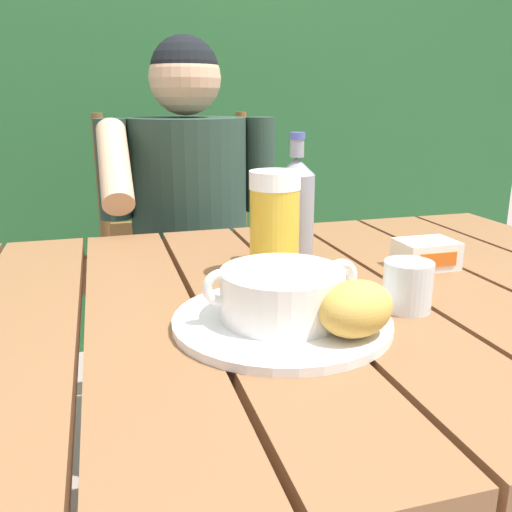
{
  "coord_description": "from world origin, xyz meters",
  "views": [
    {
      "loc": [
        -0.21,
        -0.76,
        1.07
      ],
      "look_at": [
        0.01,
        -0.01,
        0.85
      ],
      "focal_mm": 38.47,
      "sensor_mm": 36.0,
      "label": 1
    }
  ],
  "objects_px": {
    "serving_plate": "(282,321)",
    "beer_bottle": "(296,209)",
    "butter_tub": "(426,254)",
    "bread_roll": "(356,309)",
    "water_glass_small": "(407,286)",
    "beer_glass": "(274,224)",
    "table_knife": "(367,292)",
    "chair_near_diner": "(184,284)",
    "person_eating": "(191,230)",
    "soup_bowl": "(282,292)"
  },
  "relations": [
    {
      "from": "bread_roll",
      "to": "table_knife",
      "type": "xyz_separation_m",
      "value": [
        0.1,
        0.15,
        -0.04
      ]
    },
    {
      "from": "person_eating",
      "to": "table_knife",
      "type": "height_order",
      "value": "person_eating"
    },
    {
      "from": "person_eating",
      "to": "beer_glass",
      "type": "relative_size",
      "value": 6.84
    },
    {
      "from": "beer_bottle",
      "to": "butter_tub",
      "type": "height_order",
      "value": "beer_bottle"
    },
    {
      "from": "person_eating",
      "to": "water_glass_small",
      "type": "height_order",
      "value": "person_eating"
    },
    {
      "from": "chair_near_diner",
      "to": "soup_bowl",
      "type": "xyz_separation_m",
      "value": [
        -0.01,
        -1.01,
        0.32
      ]
    },
    {
      "from": "soup_bowl",
      "to": "beer_bottle",
      "type": "relative_size",
      "value": 0.91
    },
    {
      "from": "serving_plate",
      "to": "bread_roll",
      "type": "height_order",
      "value": "bread_roll"
    },
    {
      "from": "person_eating",
      "to": "table_knife",
      "type": "bearing_deg",
      "value": -78.21
    },
    {
      "from": "soup_bowl",
      "to": "beer_glass",
      "type": "bearing_deg",
      "value": 75.01
    },
    {
      "from": "soup_bowl",
      "to": "water_glass_small",
      "type": "xyz_separation_m",
      "value": [
        0.19,
        0.0,
        -0.01
      ]
    },
    {
      "from": "soup_bowl",
      "to": "beer_glass",
      "type": "xyz_separation_m",
      "value": [
        0.06,
        0.21,
        0.04
      ]
    },
    {
      "from": "bread_roll",
      "to": "water_glass_small",
      "type": "bearing_deg",
      "value": 34.7
    },
    {
      "from": "chair_near_diner",
      "to": "beer_bottle",
      "type": "distance_m",
      "value": 0.84
    },
    {
      "from": "serving_plate",
      "to": "beer_glass",
      "type": "height_order",
      "value": "beer_glass"
    },
    {
      "from": "chair_near_diner",
      "to": "person_eating",
      "type": "relative_size",
      "value": 0.84
    },
    {
      "from": "serving_plate",
      "to": "bread_roll",
      "type": "distance_m",
      "value": 0.11
    },
    {
      "from": "person_eating",
      "to": "bread_roll",
      "type": "height_order",
      "value": "person_eating"
    },
    {
      "from": "bread_roll",
      "to": "beer_glass",
      "type": "distance_m",
      "value": 0.29
    },
    {
      "from": "soup_bowl",
      "to": "beer_bottle",
      "type": "bearing_deg",
      "value": 66.77
    },
    {
      "from": "water_glass_small",
      "to": "bread_roll",
      "type": "bearing_deg",
      "value": -145.3
    },
    {
      "from": "soup_bowl",
      "to": "beer_bottle",
      "type": "distance_m",
      "value": 0.3
    },
    {
      "from": "serving_plate",
      "to": "beer_bottle",
      "type": "xyz_separation_m",
      "value": [
        0.12,
        0.27,
        0.1
      ]
    },
    {
      "from": "beer_glass",
      "to": "beer_bottle",
      "type": "distance_m",
      "value": 0.09
    },
    {
      "from": "beer_glass",
      "to": "soup_bowl",
      "type": "bearing_deg",
      "value": -104.99
    },
    {
      "from": "bread_roll",
      "to": "beer_glass",
      "type": "bearing_deg",
      "value": 92.53
    },
    {
      "from": "serving_plate",
      "to": "butter_tub",
      "type": "relative_size",
      "value": 2.89
    },
    {
      "from": "chair_near_diner",
      "to": "beer_glass",
      "type": "xyz_separation_m",
      "value": [
        0.04,
        -0.81,
        0.37
      ]
    },
    {
      "from": "chair_near_diner",
      "to": "butter_tub",
      "type": "height_order",
      "value": "chair_near_diner"
    },
    {
      "from": "beer_bottle",
      "to": "butter_tub",
      "type": "distance_m",
      "value": 0.25
    },
    {
      "from": "soup_bowl",
      "to": "chair_near_diner",
      "type": "bearing_deg",
      "value": 89.21
    },
    {
      "from": "table_knife",
      "to": "butter_tub",
      "type": "bearing_deg",
      "value": 31.56
    },
    {
      "from": "chair_near_diner",
      "to": "water_glass_small",
      "type": "xyz_separation_m",
      "value": [
        0.18,
        -1.01,
        0.31
      ]
    },
    {
      "from": "chair_near_diner",
      "to": "serving_plate",
      "type": "relative_size",
      "value": 3.49
    },
    {
      "from": "beer_bottle",
      "to": "butter_tub",
      "type": "relative_size",
      "value": 2.33
    },
    {
      "from": "bread_roll",
      "to": "beer_bottle",
      "type": "relative_size",
      "value": 0.54
    },
    {
      "from": "beer_bottle",
      "to": "beer_glass",
      "type": "bearing_deg",
      "value": -134.25
    },
    {
      "from": "beer_glass",
      "to": "serving_plate",
      "type": "bearing_deg",
      "value": -104.99
    },
    {
      "from": "chair_near_diner",
      "to": "bread_roll",
      "type": "bearing_deg",
      "value": -87.14
    },
    {
      "from": "person_eating",
      "to": "bread_roll",
      "type": "distance_m",
      "value": 0.9
    },
    {
      "from": "person_eating",
      "to": "beer_glass",
      "type": "height_order",
      "value": "person_eating"
    },
    {
      "from": "person_eating",
      "to": "soup_bowl",
      "type": "height_order",
      "value": "person_eating"
    },
    {
      "from": "chair_near_diner",
      "to": "table_knife",
      "type": "xyz_separation_m",
      "value": [
        0.15,
        -0.94,
        0.28
      ]
    },
    {
      "from": "beer_bottle",
      "to": "butter_tub",
      "type": "bearing_deg",
      "value": -23.09
    },
    {
      "from": "person_eating",
      "to": "beer_bottle",
      "type": "distance_m",
      "value": 0.58
    },
    {
      "from": "beer_bottle",
      "to": "table_knife",
      "type": "height_order",
      "value": "beer_bottle"
    },
    {
      "from": "beer_glass",
      "to": "butter_tub",
      "type": "relative_size",
      "value": 1.77
    },
    {
      "from": "chair_near_diner",
      "to": "table_knife",
      "type": "bearing_deg",
      "value": -80.83
    },
    {
      "from": "bread_roll",
      "to": "beer_bottle",
      "type": "bearing_deg",
      "value": 82.29
    },
    {
      "from": "table_knife",
      "to": "chair_near_diner",
      "type": "bearing_deg",
      "value": 99.17
    }
  ]
}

